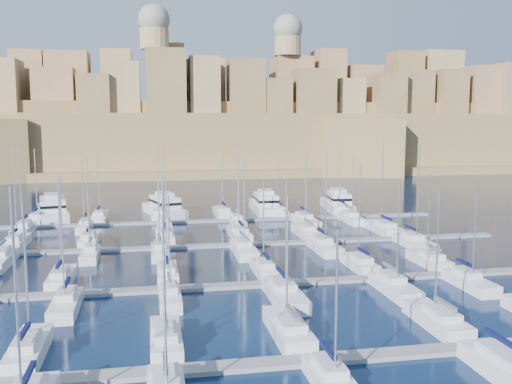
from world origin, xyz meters
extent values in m
plane|color=black|center=(0.00, 0.00, 0.00)|extent=(600.00, 600.00, 0.00)
cube|color=slate|center=(0.00, -34.00, 0.20)|extent=(84.00, 2.00, 0.40)
cube|color=slate|center=(0.00, -12.00, 0.20)|extent=(84.00, 2.00, 0.40)
cube|color=slate|center=(0.00, 10.00, 0.20)|extent=(84.00, 2.00, 0.40)
cube|color=slate|center=(0.00, 32.00, 0.20)|extent=(84.00, 2.00, 0.40)
cube|color=silver|center=(-24.65, -28.60, 0.52)|extent=(2.64, 8.80, 1.64)
cube|color=silver|center=(-24.65, -29.48, 1.69)|extent=(1.85, 3.96, 0.70)
cylinder|color=#9EA0A8|center=(-24.65, -28.16, 7.14)|extent=(0.18, 0.18, 11.59)
cube|color=#090F3A|center=(-24.65, -29.92, 2.74)|extent=(0.35, 3.52, 0.35)
cube|color=silver|center=(-13.37, -28.57, 0.52)|extent=(2.66, 8.86, 1.64)
cube|color=silver|center=(-13.37, -29.46, 1.69)|extent=(1.86, 3.99, 0.70)
cylinder|color=#9EA0A8|center=(-13.37, -28.13, 7.93)|extent=(0.18, 0.18, 13.18)
cube|color=#595B60|center=(-13.37, -29.90, 2.74)|extent=(0.35, 3.54, 0.35)
cube|color=silver|center=(-2.34, -28.14, 0.54)|extent=(2.91, 9.71, 1.69)
cube|color=silver|center=(-2.34, -29.12, 1.74)|extent=(2.04, 4.37, 0.70)
cylinder|color=#9EA0A8|center=(-2.34, -27.66, 7.11)|extent=(0.18, 0.18, 11.46)
cube|color=#595B60|center=(-2.34, -29.60, 2.79)|extent=(0.35, 3.88, 0.35)
cube|color=silver|center=(12.22, -28.34, 0.53)|extent=(2.79, 9.31, 1.67)
cube|color=silver|center=(12.22, -29.27, 1.72)|extent=(1.96, 4.19, 0.70)
cylinder|color=#9EA0A8|center=(12.22, -27.88, 7.21)|extent=(0.18, 0.18, 11.70)
cube|color=#595B60|center=(12.22, -29.74, 2.77)|extent=(0.35, 3.73, 0.35)
cylinder|color=#9EA0A8|center=(-22.69, -40.44, 8.53)|extent=(0.18, 0.18, 14.28)
cube|color=#090F3A|center=(-22.69, -38.46, 2.79)|extent=(0.35, 3.95, 0.35)
cube|color=silver|center=(-13.62, -38.51, 1.69)|extent=(1.84, 3.95, 0.70)
cylinder|color=#9EA0A8|center=(-13.62, -39.82, 7.33)|extent=(0.18, 0.18, 11.98)
cube|color=#595B60|center=(-13.62, -38.07, 2.74)|extent=(0.35, 3.51, 0.35)
cube|color=silver|center=(-1.68, -38.35, 1.67)|extent=(1.76, 3.77, 0.70)
cylinder|color=#9EA0A8|center=(-1.68, -39.60, 6.71)|extent=(0.18, 0.18, 10.79)
cube|color=#090F3A|center=(-1.68, -37.93, 2.72)|extent=(0.35, 3.35, 0.35)
cube|color=silver|center=(12.04, -40.21, 0.56)|extent=(3.12, 10.41, 1.72)
cube|color=silver|center=(12.04, -39.17, 1.77)|extent=(2.19, 4.69, 0.70)
cube|color=#090F3A|center=(12.04, -38.65, 2.82)|extent=(0.35, 4.17, 0.35)
cube|color=silver|center=(-25.23, -6.64, 0.52)|extent=(2.62, 8.73, 1.64)
cube|color=silver|center=(-25.23, -7.51, 1.69)|extent=(1.83, 3.93, 0.70)
cylinder|color=#9EA0A8|center=(-25.23, -6.20, 6.85)|extent=(0.18, 0.18, 11.02)
cube|color=#090F3A|center=(-25.23, -7.95, 2.74)|extent=(0.35, 3.49, 0.35)
cube|color=silver|center=(-12.59, -6.80, 0.51)|extent=(2.52, 8.40, 1.62)
cube|color=silver|center=(-12.59, -7.64, 1.67)|extent=(1.76, 3.78, 0.70)
cylinder|color=#9EA0A8|center=(-12.59, -6.38, 7.11)|extent=(0.18, 0.18, 11.57)
cube|color=#090F3A|center=(-12.59, -8.06, 2.72)|extent=(0.35, 3.36, 0.35)
cube|color=silver|center=(-0.32, -6.97, 0.50)|extent=(2.42, 8.05, 1.60)
cube|color=silver|center=(-0.32, -7.78, 1.65)|extent=(1.69, 3.62, 0.70)
cylinder|color=#9EA0A8|center=(-0.32, -6.57, 6.54)|extent=(0.18, 0.18, 10.47)
cube|color=#090F3A|center=(-0.32, -8.18, 2.70)|extent=(0.35, 3.22, 0.35)
cube|color=silver|center=(12.65, -6.69, 0.52)|extent=(2.58, 8.61, 1.63)
cube|color=silver|center=(12.65, -7.56, 1.68)|extent=(1.81, 3.87, 0.70)
cylinder|color=#9EA0A8|center=(12.65, -6.26, 7.63)|extent=(0.18, 0.18, 12.60)
cube|color=#090F3A|center=(12.65, -7.99, 2.73)|extent=(0.35, 3.44, 0.35)
cube|color=silver|center=(22.63, -6.55, 0.52)|extent=(2.67, 8.89, 1.64)
cube|color=silver|center=(22.63, -7.44, 1.69)|extent=(1.87, 4.00, 0.70)
cylinder|color=#9EA0A8|center=(22.63, -6.11, 6.96)|extent=(0.18, 0.18, 11.24)
cube|color=#595B60|center=(22.63, -7.89, 2.74)|extent=(0.35, 3.56, 0.35)
cube|color=silver|center=(-23.27, -17.35, 0.52)|extent=(2.61, 8.71, 1.64)
cube|color=silver|center=(-23.27, -16.48, 1.69)|extent=(1.83, 3.92, 0.70)
cylinder|color=#9EA0A8|center=(-23.27, -17.79, 7.71)|extent=(0.18, 0.18, 12.75)
cube|color=#090F3A|center=(-23.27, -16.05, 2.74)|extent=(0.35, 3.48, 0.35)
cube|color=silver|center=(-12.60, -16.84, 0.49)|extent=(2.31, 7.69, 1.58)
cube|color=silver|center=(-12.60, -16.08, 1.63)|extent=(1.61, 3.46, 0.70)
cylinder|color=#9EA0A8|center=(-12.60, -17.23, 6.60)|extent=(0.18, 0.18, 10.62)
cube|color=#595B60|center=(-12.60, -15.69, 2.68)|extent=(0.35, 3.08, 0.35)
cube|color=silver|center=(-0.29, -18.23, 0.56)|extent=(3.14, 10.46, 1.72)
cube|color=silver|center=(-0.29, -17.18, 1.77)|extent=(2.20, 4.71, 0.70)
cylinder|color=#9EA0A8|center=(-0.29, -18.75, 7.38)|extent=(0.18, 0.18, 11.92)
cube|color=#090F3A|center=(-0.29, -16.66, 2.82)|extent=(0.35, 4.18, 0.35)
cube|color=silver|center=(12.71, -17.67, 0.53)|extent=(2.80, 9.34, 1.67)
cube|color=silver|center=(12.71, -16.74, 1.72)|extent=(1.96, 4.20, 0.70)
cylinder|color=#9EA0A8|center=(12.71, -18.14, 7.16)|extent=(0.18, 0.18, 11.59)
cube|color=#595B60|center=(12.71, -16.27, 2.77)|extent=(0.35, 3.74, 0.35)
cube|color=silver|center=(22.29, -17.40, 0.52)|extent=(2.64, 8.81, 1.64)
cube|color=silver|center=(22.29, -16.52, 1.69)|extent=(1.85, 3.96, 0.70)
cylinder|color=#9EA0A8|center=(22.29, -17.84, 7.08)|extent=(0.18, 0.18, 11.48)
cube|color=#090F3A|center=(22.29, -16.08, 2.74)|extent=(0.35, 3.52, 0.35)
cube|color=silver|center=(-35.10, 15.59, 0.53)|extent=(2.76, 9.19, 1.66)
cube|color=silver|center=(-35.10, 14.68, 1.71)|extent=(1.93, 4.13, 0.70)
cylinder|color=#9EA0A8|center=(-35.10, 16.05, 8.33)|extent=(0.18, 0.18, 13.94)
cube|color=#090F3A|center=(-35.10, 14.22, 2.76)|extent=(0.35, 3.68, 0.35)
cube|color=silver|center=(-24.13, 15.66, 0.53)|extent=(2.79, 9.32, 1.67)
cube|color=silver|center=(-24.13, 14.73, 1.72)|extent=(1.96, 4.19, 0.70)
cylinder|color=#9EA0A8|center=(-24.13, 16.12, 7.77)|extent=(0.18, 0.18, 12.81)
cube|color=#090F3A|center=(-24.13, 14.26, 2.77)|extent=(0.35, 3.73, 0.35)
cube|color=silver|center=(-12.30, 15.95, 0.55)|extent=(2.97, 9.89, 1.69)
cube|color=silver|center=(-12.30, 14.96, 1.74)|extent=(2.08, 4.45, 0.70)
cylinder|color=#9EA0A8|center=(-12.30, 16.44, 8.17)|extent=(0.18, 0.18, 13.55)
cube|color=#090F3A|center=(-12.30, 14.46, 2.79)|extent=(0.35, 3.96, 0.35)
cube|color=silver|center=(0.07, 15.95, 0.55)|extent=(2.97, 9.90, 1.69)
cube|color=silver|center=(0.07, 14.96, 1.74)|extent=(2.08, 4.45, 0.70)
cylinder|color=#9EA0A8|center=(0.07, 16.44, 8.22)|extent=(0.18, 0.18, 13.66)
cube|color=#090F3A|center=(0.07, 14.46, 2.79)|extent=(0.35, 3.96, 0.35)
cube|color=silver|center=(11.51, 15.83, 0.54)|extent=(2.90, 9.66, 1.68)
cube|color=silver|center=(11.51, 14.86, 1.73)|extent=(2.03, 4.35, 0.70)
cylinder|color=#9EA0A8|center=(11.51, 16.31, 7.42)|extent=(0.18, 0.18, 12.06)
cube|color=#595B60|center=(11.51, 14.38, 2.78)|extent=(0.35, 3.86, 0.35)
cube|color=silver|center=(25.67, 16.43, 0.57)|extent=(3.26, 10.86, 1.74)
cube|color=silver|center=(25.67, 15.34, 1.79)|extent=(2.28, 4.89, 0.70)
cylinder|color=#9EA0A8|center=(25.67, 16.97, 8.87)|extent=(0.18, 0.18, 14.86)
cube|color=#090F3A|center=(25.67, 14.80, 2.84)|extent=(0.35, 4.34, 0.35)
cube|color=silver|center=(-34.78, 3.88, 0.56)|extent=(3.07, 10.24, 1.71)
cube|color=silver|center=(-34.78, 4.90, 1.76)|extent=(2.15, 4.61, 0.70)
cube|color=#595B60|center=(-34.78, 5.42, 2.81)|extent=(0.35, 4.10, 0.35)
cube|color=silver|center=(-23.02, 5.14, 0.49)|extent=(2.32, 7.73, 1.59)
cube|color=silver|center=(-23.02, 5.91, 1.64)|extent=(1.62, 3.48, 0.70)
cylinder|color=#9EA0A8|center=(-23.02, 4.75, 6.26)|extent=(0.18, 0.18, 9.96)
cube|color=#595B60|center=(-23.02, 6.29, 2.69)|extent=(0.35, 3.09, 0.35)
cube|color=silver|center=(-13.28, 4.87, 0.51)|extent=(2.48, 8.27, 1.61)
cube|color=silver|center=(-13.28, 5.69, 1.66)|extent=(1.74, 3.72, 0.70)
cylinder|color=#9EA0A8|center=(-13.28, 4.45, 6.34)|extent=(0.18, 0.18, 10.05)
cube|color=#090F3A|center=(-13.28, 6.11, 2.71)|extent=(0.35, 3.31, 0.35)
cube|color=silver|center=(-1.12, 4.11, 0.54)|extent=(2.93, 9.77, 1.69)
cube|color=silver|center=(-1.12, 5.09, 1.74)|extent=(2.05, 4.40, 0.70)
cylinder|color=#9EA0A8|center=(-1.12, 3.62, 7.66)|extent=(0.18, 0.18, 12.54)
cube|color=#595B60|center=(-1.12, 5.58, 2.79)|extent=(0.35, 3.91, 0.35)
cube|color=silver|center=(11.10, 3.96, 0.55)|extent=(3.02, 10.08, 1.70)
cube|color=silver|center=(11.10, 4.97, 1.75)|extent=(2.12, 4.53, 0.70)
cylinder|color=#9EA0A8|center=(11.10, 3.46, 8.37)|extent=(0.18, 0.18, 13.93)
cube|color=#090F3A|center=(11.10, 5.47, 2.80)|extent=(0.35, 4.03, 0.35)
cube|color=silver|center=(25.76, 4.00, 0.55)|extent=(3.00, 9.99, 1.70)
cube|color=silver|center=(25.76, 5.00, 1.75)|extent=(2.10, 4.50, 0.70)
cylinder|color=#9EA0A8|center=(25.76, 3.50, 8.73)|extent=(0.18, 0.18, 14.66)
cube|color=#090F3A|center=(25.76, 5.50, 2.80)|extent=(0.35, 4.00, 0.35)
cube|color=silver|center=(-36.06, 37.38, 0.52)|extent=(2.63, 8.76, 1.64)
cube|color=silver|center=(-36.06, 36.50, 1.69)|extent=(1.84, 3.94, 0.70)
cylinder|color=#9EA0A8|center=(-36.06, 37.82, 7.76)|extent=(0.18, 0.18, 12.84)
cube|color=#090F3A|center=(-36.06, 36.07, 2.74)|extent=(0.35, 3.50, 0.35)
cube|color=silver|center=(-24.42, 37.69, 0.53)|extent=(2.81, 9.38, 1.67)
cube|color=silver|center=(-24.42, 36.75, 1.72)|extent=(1.97, 4.22, 0.70)
cylinder|color=#9EA0A8|center=(-24.42, 38.16, 8.06)|extent=(0.18, 0.18, 13.38)
cube|color=#090F3A|center=(-24.42, 36.28, 2.77)|extent=(0.35, 3.75, 0.35)
cube|color=silver|center=(-12.96, 37.98, 0.55)|extent=(2.99, 9.95, 1.70)
cube|color=silver|center=(-12.96, 36.98, 1.75)|extent=(2.09, 4.48, 0.70)
cylinder|color=#9EA0A8|center=(-12.96, 38.48, 7.82)|extent=(0.18, 0.18, 12.85)
cube|color=#595B60|center=(-12.96, 36.48, 2.80)|extent=(0.35, 3.98, 0.35)
cube|color=silver|center=(0.05, 38.12, 0.56)|extent=(3.07, 10.25, 1.71)
cube|color=silver|center=(0.05, 37.10, 1.76)|extent=(2.15, 4.61, 0.70)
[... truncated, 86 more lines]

